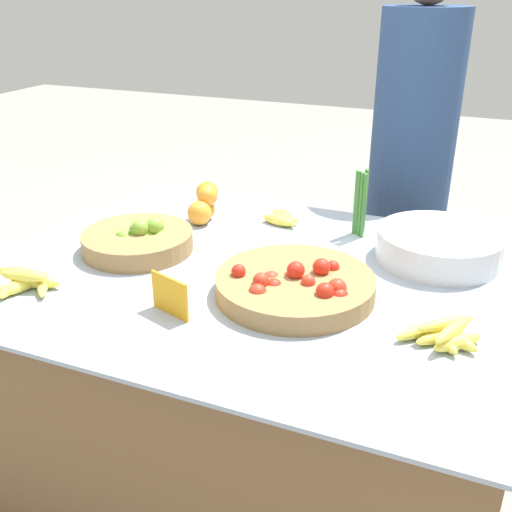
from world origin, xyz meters
TOP-DOWN VIEW (x-y plane):
  - ground_plane at (0.00, 0.00)m, footprint 12.00×12.00m
  - market_table at (0.00, 0.00)m, footprint 1.44×1.15m
  - lime_bowl at (-0.39, 0.00)m, footprint 0.34×0.34m
  - tomato_basket at (0.15, -0.09)m, footprint 0.42×0.42m
  - orange_pile at (-0.32, 0.30)m, footprint 0.10×0.15m
  - metal_bowl at (0.47, 0.28)m, footprint 0.36×0.36m
  - price_sign at (-0.10, -0.30)m, footprint 0.12×0.04m
  - veg_bundle at (0.20, 0.39)m, footprint 0.04×0.07m
  - banana_bunch_middle_left at (-0.53, -0.34)m, footprint 0.19×0.18m
  - banana_bunch_back_center at (0.54, -0.17)m, footprint 0.20×0.16m
  - banana_bunch_front_left at (-0.06, 0.39)m, footprint 0.14×0.14m
  - vendor_person at (0.27, 0.95)m, footprint 0.32×0.32m

SIDE VIEW (x-z plane):
  - ground_plane at x=0.00m, z-range 0.00..0.00m
  - market_table at x=0.00m, z-range 0.00..0.69m
  - banana_bunch_front_left at x=-0.06m, z-range 0.69..0.73m
  - vendor_person at x=0.27m, z-range -0.06..1.49m
  - banana_bunch_back_center at x=0.54m, z-range 0.69..0.74m
  - banana_bunch_middle_left at x=-0.53m, z-range 0.69..0.75m
  - tomato_basket at x=0.15m, z-range 0.68..0.77m
  - lime_bowl at x=-0.39m, z-range 0.68..0.78m
  - metal_bowl at x=0.47m, z-range 0.69..0.78m
  - price_sign at x=-0.10m, z-range 0.69..0.80m
  - orange_pile at x=-0.32m, z-range 0.69..0.82m
  - veg_bundle at x=0.20m, z-range 0.69..0.91m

